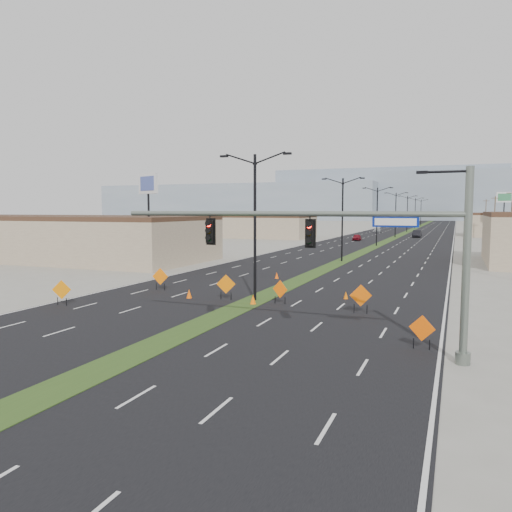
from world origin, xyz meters
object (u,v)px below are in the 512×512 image
at_px(streetlight_5, 415,212).
at_px(cone_0, 189,294).
at_px(construction_sign_4, 361,296).
at_px(pole_sign_east_far, 504,201).
at_px(pole_sign_west, 148,190).
at_px(construction_sign_2, 226,285).
at_px(streetlight_0, 255,222).
at_px(construction_sign_1, 160,277).
at_px(construction_sign_5, 422,329).
at_px(streetlight_2, 377,214).
at_px(streetlight_3, 396,213).
at_px(construction_sign_3, 280,290).
at_px(streetlight_4, 407,213).
at_px(construction_sign_0, 62,291).
at_px(streetlight_6, 421,212).
at_px(cone_1, 253,300).
at_px(car_mid, 417,234).
at_px(signal_mast, 351,244).
at_px(cone_2, 346,295).
at_px(cone_3, 277,275).
at_px(car_far, 378,230).
at_px(streetlight_1, 342,217).

distance_m(streetlight_5, cone_0, 141.09).
bearing_deg(streetlight_5, construction_sign_4, -86.95).
bearing_deg(pole_sign_east_far, construction_sign_4, -108.46).
bearing_deg(pole_sign_west, construction_sign_2, -18.93).
relative_size(streetlight_0, construction_sign_1, 5.75).
bearing_deg(construction_sign_5, streetlight_2, 113.03).
bearing_deg(construction_sign_5, streetlight_0, 156.75).
relative_size(streetlight_3, construction_sign_3, 6.27).
distance_m(streetlight_4, construction_sign_0, 118.95).
height_order(streetlight_0, construction_sign_5, streetlight_0).
relative_size(streetlight_6, cone_1, 14.59).
xyz_separation_m(streetlight_6, construction_sign_5, (11.50, -176.40, -4.49)).
relative_size(construction_sign_4, pole_sign_east_far, 0.18).
distance_m(streetlight_0, streetlight_2, 56.00).
height_order(car_mid, pole_sign_west, pole_sign_west).
bearing_deg(construction_sign_2, signal_mast, -59.76).
relative_size(streetlight_6, construction_sign_5, 6.35).
distance_m(construction_sign_4, pole_sign_east_far, 88.26).
xyz_separation_m(signal_mast, streetlight_0, (-8.56, 10.00, 0.63)).
bearing_deg(streetlight_4, pole_sign_east_far, -50.76).
relative_size(construction_sign_0, construction_sign_2, 0.94).
height_order(construction_sign_5, cone_0, construction_sign_5).
bearing_deg(construction_sign_3, cone_2, 61.82).
bearing_deg(streetlight_0, construction_sign_1, 170.93).
xyz_separation_m(car_mid, construction_sign_1, (-13.06, -84.91, 0.22)).
relative_size(cone_2, pole_sign_west, 0.05).
bearing_deg(cone_2, streetlight_6, 91.98).
distance_m(cone_0, cone_3, 12.03).
bearing_deg(construction_sign_4, car_far, 78.29).
bearing_deg(car_mid, construction_sign_1, -97.24).
xyz_separation_m(streetlight_0, cone_0, (-4.67, -0.93, -5.09)).
height_order(streetlight_2, pole_sign_west, pole_sign_west).
xyz_separation_m(streetlight_1, car_mid, (4.54, 58.27, -4.61)).
relative_size(construction_sign_1, pole_sign_east_far, 0.18).
distance_m(streetlight_6, cone_1, 169.50).
distance_m(streetlight_3, construction_sign_5, 93.22).
bearing_deg(cone_0, signal_mast, -34.46).
bearing_deg(streetlight_2, signal_mast, -82.61).
height_order(construction_sign_5, cone_1, construction_sign_5).
distance_m(construction_sign_3, construction_sign_4, 5.65).
distance_m(streetlight_4, pole_sign_east_far, 34.67).
height_order(car_far, cone_3, car_far).
height_order(streetlight_6, construction_sign_4, streetlight_6).
distance_m(signal_mast, cone_1, 12.62).
relative_size(car_far, cone_1, 6.52).
relative_size(streetlight_2, streetlight_3, 1.00).
relative_size(streetlight_4, car_far, 2.24).
relative_size(streetlight_4, streetlight_5, 1.00).
distance_m(construction_sign_4, construction_sign_5, 7.89).
bearing_deg(streetlight_4, streetlight_3, -90.00).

